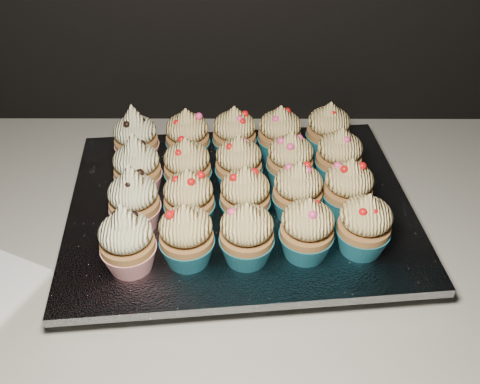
{
  "coord_description": "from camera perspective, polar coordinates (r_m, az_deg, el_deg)",
  "views": [
    {
      "loc": [
        -0.17,
        1.19,
        1.39
      ],
      "look_at": [
        -0.17,
        1.73,
        0.95
      ],
      "focal_mm": 40.0,
      "sensor_mm": 36.0,
      "label": 1
    }
  ],
  "objects": [
    {
      "name": "foil_lining",
      "position": [
        0.71,
        0.0,
        -1.38
      ],
      "size": [
        0.48,
        0.39,
        0.01
      ],
      "primitive_type": "cube",
      "rotation": [
        0.0,
        0.0,
        0.09
      ],
      "color": "silver",
      "rests_on": "baking_tray"
    },
    {
      "name": "cupcake_9",
      "position": [
        0.68,
        11.44,
        0.33
      ],
      "size": [
        0.06,
        0.06,
        0.08
      ],
      "color": "#1B6F81",
      "rests_on": "foil_lining"
    },
    {
      "name": "cupcake_15",
      "position": [
        0.77,
        -11.04,
        5.63
      ],
      "size": [
        0.06,
        0.06,
        0.1
      ],
      "color": "red",
      "rests_on": "foil_lining"
    },
    {
      "name": "cupcake_6",
      "position": [
        0.65,
        -5.46,
        -0.8
      ],
      "size": [
        0.06,
        0.06,
        0.08
      ],
      "color": "#1B6F81",
      "rests_on": "foil_lining"
    },
    {
      "name": "cupcake_10",
      "position": [
        0.71,
        -10.91,
        2.56
      ],
      "size": [
        0.06,
        0.06,
        0.1
      ],
      "color": "red",
      "rests_on": "foil_lining"
    },
    {
      "name": "cupcake_4",
      "position": [
        0.63,
        13.11,
        -3.48
      ],
      "size": [
        0.06,
        0.06,
        0.08
      ],
      "color": "#1B6F81",
      "rests_on": "foil_lining"
    },
    {
      "name": "cupcake_14",
      "position": [
        0.74,
        10.49,
        3.71
      ],
      "size": [
        0.06,
        0.06,
        0.08
      ],
      "color": "#1B6F81",
      "rests_on": "foil_lining"
    },
    {
      "name": "cupcake_19",
      "position": [
        0.79,
        9.37,
        6.52
      ],
      "size": [
        0.06,
        0.06,
        0.08
      ],
      "color": "#1B6F81",
      "rests_on": "foil_lining"
    },
    {
      "name": "cupcake_16",
      "position": [
        0.77,
        -5.62,
        5.86
      ],
      "size": [
        0.06,
        0.06,
        0.08
      ],
      "color": "#1B6F81",
      "rests_on": "foil_lining"
    },
    {
      "name": "cupcake_8",
      "position": [
        0.67,
        6.16,
        0.01
      ],
      "size": [
        0.06,
        0.06,
        0.08
      ],
      "color": "#1B6F81",
      "rests_on": "foil_lining"
    },
    {
      "name": "cupcake_5",
      "position": [
        0.66,
        -11.24,
        -0.87
      ],
      "size": [
        0.06,
        0.06,
        0.1
      ],
      "color": "red",
      "rests_on": "foil_lining"
    },
    {
      "name": "cupcake_1",
      "position": [
        0.61,
        -5.73,
        -4.68
      ],
      "size": [
        0.06,
        0.06,
        0.08
      ],
      "color": "#1B6F81",
      "rests_on": "foil_lining"
    },
    {
      "name": "baking_tray",
      "position": [
        0.72,
        0.0,
        -2.41
      ],
      "size": [
        0.44,
        0.35,
        0.02
      ],
      "primitive_type": "cube",
      "rotation": [
        0.0,
        0.0,
        0.09
      ],
      "color": "black",
      "rests_on": "worktop"
    },
    {
      "name": "cupcake_2",
      "position": [
        0.6,
        0.72,
        -4.54
      ],
      "size": [
        0.06,
        0.06,
        0.08
      ],
      "color": "#1B6F81",
      "rests_on": "foil_lining"
    },
    {
      "name": "cupcake_11",
      "position": [
        0.71,
        -5.63,
        2.64
      ],
      "size": [
        0.06,
        0.06,
        0.08
      ],
      "color": "#1B6F81",
      "rests_on": "foil_lining"
    },
    {
      "name": "cupcake_0",
      "position": [
        0.61,
        -11.95,
        -5.11
      ],
      "size": [
        0.06,
        0.06,
        0.1
      ],
      "color": "red",
      "rests_on": "foil_lining"
    },
    {
      "name": "worktop",
      "position": [
        0.74,
        13.47,
        -5.87
      ],
      "size": [
        2.44,
        0.64,
        0.04
      ],
      "primitive_type": "cube",
      "color": "beige",
      "rests_on": "cabinet"
    },
    {
      "name": "cupcake_17",
      "position": [
        0.77,
        -0.6,
        6.13
      ],
      "size": [
        0.06,
        0.06,
        0.08
      ],
      "color": "#1B6F81",
      "rests_on": "foil_lining"
    },
    {
      "name": "cupcake_18",
      "position": [
        0.77,
        4.25,
        6.19
      ],
      "size": [
        0.06,
        0.06,
        0.08
      ],
      "color": "#1B6F81",
      "rests_on": "foil_lining"
    },
    {
      "name": "cupcake_12",
      "position": [
        0.71,
        -0.14,
        2.94
      ],
      "size": [
        0.06,
        0.06,
        0.08
      ],
      "color": "#1B6F81",
      "rests_on": "foil_lining"
    },
    {
      "name": "cupcake_3",
      "position": [
        0.62,
        7.15,
        -3.99
      ],
      "size": [
        0.06,
        0.06,
        0.08
      ],
      "color": "#1B6F81",
      "rests_on": "foil_lining"
    },
    {
      "name": "cupcake_7",
      "position": [
        0.66,
        0.54,
        -0.48
      ],
      "size": [
        0.06,
        0.06,
        0.08
      ],
      "color": "#1B6F81",
      "rests_on": "foil_lining"
    },
    {
      "name": "cupcake_13",
      "position": [
        0.72,
        5.35,
        3.34
      ],
      "size": [
        0.06,
        0.06,
        0.08
      ],
      "color": "#1B6F81",
      "rests_on": "foil_lining"
    }
  ]
}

